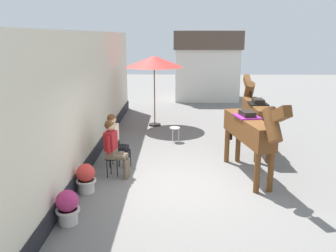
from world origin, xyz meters
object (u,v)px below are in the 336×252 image
flower_planter_near (68,206)px  flower_planter_middle (86,178)px  satchel_bag (116,153)px  saddled_horse_near (250,130)px  cafe_parasol (154,62)px  saddled_horse_far (256,111)px  seated_visitor_near (113,146)px  spare_stool_white (175,129)px  seated_visitor_far (115,138)px

flower_planter_near → flower_planter_middle: bearing=89.7°
flower_planter_near → satchel_bag: bearing=85.9°
saddled_horse_near → cafe_parasol: 5.65m
saddled_horse_near → saddled_horse_far: same height
saddled_horse_near → flower_planter_middle: bearing=-166.0°
seated_visitor_near → flower_planter_near: seated_visitor_near is taller
saddled_horse_far → satchel_bag: size_ratio=10.70×
flower_planter_middle → satchel_bag: 2.35m
flower_planter_near → spare_stool_white: flower_planter_near is taller
seated_visitor_near → saddled_horse_near: (3.20, 0.05, 0.38)m
seated_visitor_far → cafe_parasol: 4.65m
saddled_horse_far → spare_stool_white: saddled_horse_far is taller
saddled_horse_near → flower_planter_near: (-3.67, -2.23, -0.82)m
saddled_horse_near → satchel_bag: (-3.40, 1.42, -1.06)m
saddled_horse_near → cafe_parasol: size_ratio=1.15×
flower_planter_middle → cafe_parasol: cafe_parasol is taller
flower_planter_near → cafe_parasol: size_ratio=0.25×
saddled_horse_near → cafe_parasol: bearing=116.9°
flower_planter_middle → satchel_bag: bearing=83.7°
saddled_horse_far → seated_visitor_far: bearing=-158.9°
flower_planter_middle → spare_stool_white: bearing=63.3°
saddled_horse_near → spare_stool_white: saddled_horse_near is taller
seated_visitor_far → spare_stool_white: (1.51, 2.26, -0.38)m
saddled_horse_far → spare_stool_white: 2.58m
saddled_horse_near → satchel_bag: bearing=157.4°
seated_visitor_far → flower_planter_near: seated_visitor_far is taller
seated_visitor_far → saddled_horse_far: (3.85, 1.49, 0.38)m
flower_planter_near → cafe_parasol: bearing=80.8°
saddled_horse_far → spare_stool_white: size_ratio=6.51×
seated_visitor_far → satchel_bag: (-0.14, 0.79, -0.68)m
spare_stool_white → seated_visitor_far: bearing=-123.7°
seated_visitor_far → satchel_bag: seated_visitor_far is taller
seated_visitor_far → saddled_horse_near: saddled_horse_near is taller
seated_visitor_far → flower_planter_near: bearing=-98.1°
cafe_parasol → spare_stool_white: size_ratio=5.61×
flower_planter_near → spare_stool_white: bearing=69.5°
saddled_horse_far → flower_planter_near: saddled_horse_far is taller
cafe_parasol → satchel_bag: (-0.90, -3.51, -2.26)m
seated_visitor_near → seated_visitor_far: (-0.06, 0.67, 0.00)m
saddled_horse_near → cafe_parasol: cafe_parasol is taller
seated_visitor_far → satchel_bag: bearing=100.3°
saddled_horse_near → flower_planter_middle: saddled_horse_near is taller
saddled_horse_near → saddled_horse_far: 2.19m
seated_visitor_near → saddled_horse_far: 4.37m
saddled_horse_far → flower_planter_middle: 5.28m
seated_visitor_near → flower_planter_middle: seated_visitor_near is taller
seated_visitor_near → satchel_bag: seated_visitor_near is taller
cafe_parasol → seated_visitor_near: bearing=-98.0°
saddled_horse_far → cafe_parasol: bearing=137.7°
seated_visitor_far → spare_stool_white: size_ratio=3.02×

